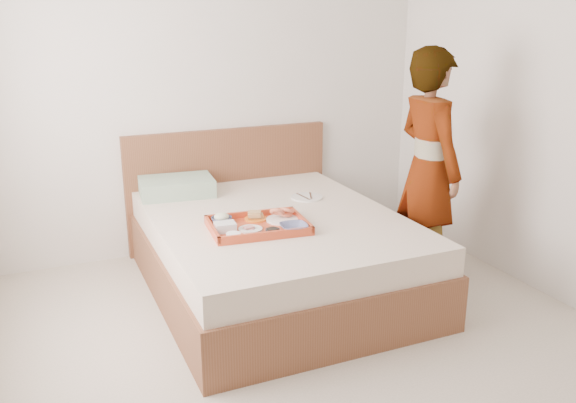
% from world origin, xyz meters
% --- Properties ---
extents(ground, '(3.50, 4.00, 0.01)m').
position_xyz_m(ground, '(0.00, 0.00, 0.00)').
color(ground, beige).
rests_on(ground, ground).
extents(wall_back, '(3.50, 0.01, 2.60)m').
position_xyz_m(wall_back, '(0.00, 2.00, 1.30)').
color(wall_back, silver).
rests_on(wall_back, ground).
extents(bed, '(1.65, 2.00, 0.53)m').
position_xyz_m(bed, '(0.11, 1.00, 0.27)').
color(bed, brown).
rests_on(bed, ground).
extents(headboard, '(1.65, 0.06, 0.95)m').
position_xyz_m(headboard, '(0.11, 1.97, 0.47)').
color(headboard, brown).
rests_on(headboard, ground).
extents(pillow, '(0.56, 0.41, 0.13)m').
position_xyz_m(pillow, '(-0.37, 1.74, 0.59)').
color(pillow, '#9AB29B').
rests_on(pillow, bed).
extents(tray, '(0.63, 0.49, 0.05)m').
position_xyz_m(tray, '(-0.09, 0.80, 0.56)').
color(tray, '#B8371F').
rests_on(tray, bed).
extents(prawn_plate, '(0.22, 0.22, 0.01)m').
position_xyz_m(prawn_plate, '(0.09, 0.84, 0.55)').
color(prawn_plate, white).
rests_on(prawn_plate, tray).
extents(navy_bowl_big, '(0.18, 0.18, 0.04)m').
position_xyz_m(navy_bowl_big, '(0.08, 0.64, 0.57)').
color(navy_bowl_big, '#1B1E4E').
rests_on(navy_bowl_big, tray).
extents(sauce_dish, '(0.09, 0.09, 0.03)m').
position_xyz_m(sauce_dish, '(-0.06, 0.64, 0.56)').
color(sauce_dish, black).
rests_on(sauce_dish, tray).
extents(meat_plate, '(0.16, 0.16, 0.01)m').
position_xyz_m(meat_plate, '(-0.16, 0.76, 0.55)').
color(meat_plate, white).
rests_on(meat_plate, tray).
extents(bread_plate, '(0.16, 0.16, 0.01)m').
position_xyz_m(bread_plate, '(-0.06, 0.93, 0.55)').
color(bread_plate, orange).
rests_on(bread_plate, tray).
extents(salad_bowl, '(0.14, 0.14, 0.04)m').
position_xyz_m(salad_bowl, '(-0.28, 0.95, 0.57)').
color(salad_bowl, '#1B1E4E').
rests_on(salad_bowl, tray).
extents(plastic_tub, '(0.13, 0.11, 0.05)m').
position_xyz_m(plastic_tub, '(-0.30, 0.80, 0.57)').
color(plastic_tub, silver).
rests_on(plastic_tub, tray).
extents(cheese_round, '(0.09, 0.09, 0.03)m').
position_xyz_m(cheese_round, '(-0.29, 0.67, 0.56)').
color(cheese_round, white).
rests_on(cheese_round, tray).
extents(dinner_plate, '(0.27, 0.27, 0.01)m').
position_xyz_m(dinner_plate, '(0.47, 1.28, 0.54)').
color(dinner_plate, white).
rests_on(dinner_plate, bed).
extents(person, '(0.40, 0.60, 1.62)m').
position_xyz_m(person, '(1.10, 0.72, 0.81)').
color(person, silver).
rests_on(person, ground).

